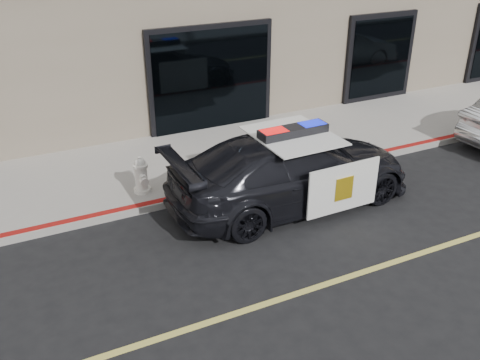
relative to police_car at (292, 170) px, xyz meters
name	(u,v)px	position (x,y,z in m)	size (l,w,h in m)	color
ground	(419,254)	(1.11, -2.60, -0.75)	(120.00, 120.00, 0.00)	black
sidewalk_n	(275,144)	(1.11, 2.65, -0.68)	(60.00, 3.50, 0.15)	gray
police_car	(292,170)	(0.00, 0.00, 0.00)	(2.45, 5.20, 1.68)	black
fire_hydrant	(141,176)	(-2.69, 1.51, -0.23)	(0.36, 0.50, 0.79)	white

